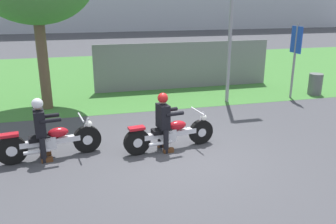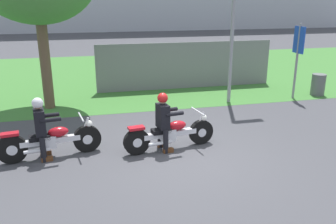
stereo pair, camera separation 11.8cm
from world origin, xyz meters
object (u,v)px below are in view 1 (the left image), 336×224
at_px(streetlight_pole, 236,0).
at_px(rider_follow, 41,124).
at_px(rider_lead, 164,117).
at_px(motorcycle_follow, 51,141).
at_px(sign_banner, 295,49).
at_px(motorcycle_lead, 170,134).
at_px(trash_can, 315,84).

bearing_deg(streetlight_pole, rider_follow, -150.91).
relative_size(rider_lead, rider_follow, 0.99).
xyz_separation_m(rider_lead, rider_follow, (-2.67, 0.18, 0.01)).
height_order(motorcycle_follow, sign_banner, sign_banner).
bearing_deg(motorcycle_lead, streetlight_pole, 39.62).
height_order(rider_lead, sign_banner, sign_banner).
relative_size(motorcycle_lead, motorcycle_follow, 1.00).
distance_m(motorcycle_follow, sign_banner, 8.71).
bearing_deg(motorcycle_follow, motorcycle_lead, -12.58).
distance_m(rider_follow, sign_banner, 8.82).
relative_size(streetlight_pole, trash_can, 6.82).
bearing_deg(motorcycle_follow, streetlight_pole, 20.79).
xyz_separation_m(rider_follow, trash_can, (9.29, 3.36, -0.43)).
relative_size(rider_follow, sign_banner, 0.54).
bearing_deg(motorcycle_follow, rider_follow, 179.17).
bearing_deg(motorcycle_lead, rider_follow, 168.11).
bearing_deg(rider_follow, trash_can, 11.05).
bearing_deg(rider_follow, streetlight_pole, 20.26).
bearing_deg(rider_lead, trash_can, 19.29).
distance_m(motorcycle_follow, rider_follow, 0.46).
relative_size(motorcycle_follow, streetlight_pole, 0.42).
bearing_deg(streetlight_pole, trash_can, 1.50).
xyz_separation_m(streetlight_pole, trash_can, (3.41, 0.09, -2.96)).
distance_m(motorcycle_lead, sign_banner, 6.43).
distance_m(motorcycle_follow, streetlight_pole, 7.20).
height_order(rider_follow, streetlight_pole, streetlight_pole).
distance_m(trash_can, sign_banner, 1.74).
distance_m(motorcycle_lead, streetlight_pole, 5.45).
bearing_deg(rider_lead, motorcycle_lead, -0.87).
bearing_deg(sign_banner, rider_follow, -158.71).
bearing_deg(rider_lead, streetlight_pole, 38.28).
xyz_separation_m(motorcycle_follow, sign_banner, (8.01, 3.16, 1.33)).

